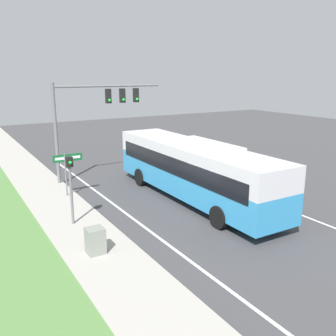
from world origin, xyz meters
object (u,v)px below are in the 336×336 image
Objects in this scene: bus at (193,167)px; signal_gantry at (95,108)px; pedestrian_signal at (70,180)px; street_sign at (67,166)px; utility_cabinet at (95,241)px.

signal_gantry is at bearing 114.02° from bus.
bus is at bearing 2.24° from pedestrian_signal.
street_sign is (-2.74, -2.70, -2.75)m from signal_gantry.
pedestrian_signal reaches higher than street_sign.
street_sign is 7.52m from utility_cabinet.
street_sign is 2.50× the size of utility_cabinet.
street_sign reaches higher than utility_cabinet.
utility_cabinet is (-1.14, -7.34, -1.19)m from street_sign.
pedestrian_signal is at bearing -118.85° from signal_gantry.
pedestrian_signal is 4.25m from street_sign.
street_sign is at bearing 76.10° from pedestrian_signal.
bus reaches higher than pedestrian_signal.
pedestrian_signal is at bearing -177.76° from bus.
pedestrian_signal is at bearing -103.90° from street_sign.
utility_cabinet is at bearing -92.25° from pedestrian_signal.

